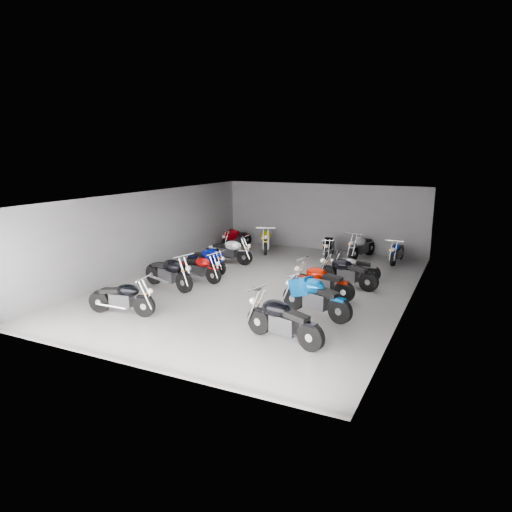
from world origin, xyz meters
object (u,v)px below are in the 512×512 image
(motorcycle_left_a, at_px, (122,298))
(motorcycle_left_d, at_px, (199,268))
(motorcycle_right_e, at_px, (347,273))
(motorcycle_left_e, at_px, (206,260))
(motorcycle_back_a, at_px, (236,238))
(motorcycle_left_f, at_px, (229,251))
(motorcycle_right_c, at_px, (315,297))
(motorcycle_right_a, at_px, (283,321))
(motorcycle_back_e, at_px, (362,246))
(motorcycle_right_d, at_px, (322,282))
(motorcycle_back_b, at_px, (266,240))
(motorcycle_back_f, at_px, (397,252))
(drain_grate, at_px, (256,289))
(motorcycle_back_d, at_px, (330,247))
(motorcycle_right_f, at_px, (354,268))
(motorcycle_left_c, at_px, (169,273))

(motorcycle_left_a, height_order, motorcycle_left_d, motorcycle_left_a)
(motorcycle_right_e, bearing_deg, motorcycle_left_e, 104.86)
(motorcycle_back_a, bearing_deg, motorcycle_left_e, 121.63)
(motorcycle_left_f, distance_m, motorcycle_right_c, 7.09)
(motorcycle_left_a, distance_m, motorcycle_left_e, 5.19)
(motorcycle_right_a, bearing_deg, motorcycle_back_e, 16.97)
(motorcycle_left_d, bearing_deg, motorcycle_back_a, -156.57)
(motorcycle_right_a, relative_size, motorcycle_back_a, 1.18)
(motorcycle_right_d, bearing_deg, motorcycle_back_b, 49.50)
(motorcycle_left_d, bearing_deg, motorcycle_back_f, 143.11)
(motorcycle_left_f, bearing_deg, motorcycle_back_f, 115.50)
(motorcycle_left_f, bearing_deg, motorcycle_back_b, 170.57)
(motorcycle_left_e, bearing_deg, motorcycle_back_b, -172.98)
(drain_grate, bearing_deg, motorcycle_back_d, 82.24)
(motorcycle_back_b, relative_size, motorcycle_back_e, 0.98)
(motorcycle_left_d, bearing_deg, motorcycle_left_e, -152.57)
(motorcycle_right_a, distance_m, motorcycle_right_d, 3.88)
(motorcycle_left_a, xyz_separation_m, motorcycle_back_a, (-1.58, 10.01, -0.03))
(motorcycle_left_e, distance_m, motorcycle_right_f, 5.74)
(motorcycle_left_a, relative_size, motorcycle_back_d, 1.07)
(motorcycle_right_d, bearing_deg, motorcycle_left_c, 114.98)
(motorcycle_left_d, relative_size, motorcycle_back_f, 1.03)
(motorcycle_right_f, bearing_deg, motorcycle_right_a, 164.48)
(motorcycle_left_e, relative_size, motorcycle_back_b, 0.93)
(motorcycle_right_d, bearing_deg, motorcycle_left_a, 141.10)
(motorcycle_left_c, relative_size, motorcycle_right_e, 1.04)
(motorcycle_right_a, bearing_deg, motorcycle_right_d, 18.16)
(motorcycle_back_a, bearing_deg, motorcycle_back_b, -169.10)
(drain_grate, xyz_separation_m, motorcycle_right_e, (2.78, 1.60, 0.53))
(motorcycle_left_c, relative_size, motorcycle_back_b, 1.06)
(motorcycle_left_f, xyz_separation_m, motorcycle_right_c, (5.42, -4.57, 0.03))
(motorcycle_left_e, bearing_deg, motorcycle_right_e, 107.04)
(motorcycle_left_f, relative_size, motorcycle_right_d, 1.02)
(motorcycle_right_c, xyz_separation_m, motorcycle_right_e, (0.08, 3.24, -0.03))
(motorcycle_back_b, relative_size, motorcycle_back_f, 1.11)
(motorcycle_left_c, bearing_deg, drain_grate, 127.64)
(motorcycle_back_d, relative_size, motorcycle_back_f, 1.00)
(motorcycle_left_a, height_order, motorcycle_right_c, motorcycle_right_c)
(drain_grate, bearing_deg, motorcycle_left_e, 156.64)
(motorcycle_right_d, relative_size, motorcycle_right_e, 0.99)
(motorcycle_left_e, relative_size, motorcycle_right_a, 0.89)
(motorcycle_right_c, bearing_deg, motorcycle_back_e, 21.50)
(motorcycle_back_d, bearing_deg, motorcycle_left_c, 55.75)
(motorcycle_left_e, xyz_separation_m, motorcycle_left_f, (0.05, 1.74, 0.05))
(motorcycle_back_e, bearing_deg, drain_grate, 84.88)
(motorcycle_right_f, height_order, motorcycle_back_d, motorcycle_back_d)
(motorcycle_right_a, xyz_separation_m, motorcycle_back_b, (-4.87, 9.61, 0.00))
(motorcycle_left_e, distance_m, motorcycle_back_b, 4.66)
(motorcycle_back_b, bearing_deg, motorcycle_back_f, 159.38)
(motorcycle_left_e, relative_size, motorcycle_back_a, 1.05)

